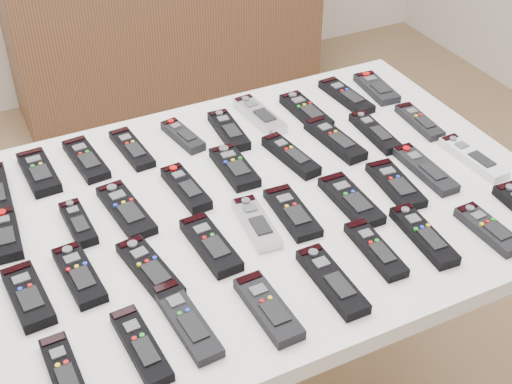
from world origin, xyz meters
name	(u,v)px	position (x,y,z in m)	size (l,w,h in m)	color
table	(256,220)	(0.02, -0.05, 0.72)	(1.25, 0.88, 0.78)	white
sideboard	(169,28)	(0.47, 1.78, 0.35)	(1.41, 0.38, 0.71)	#513020
remote_1	(39,172)	(-0.39, 0.24, 0.79)	(0.06, 0.17, 0.02)	black
remote_2	(86,159)	(-0.28, 0.24, 0.79)	(0.06, 0.18, 0.02)	black
remote_3	(132,149)	(-0.17, 0.24, 0.79)	(0.05, 0.17, 0.02)	black
remote_4	(183,136)	(-0.04, 0.24, 0.79)	(0.04, 0.15, 0.02)	black
remote_5	(229,131)	(0.07, 0.21, 0.79)	(0.05, 0.17, 0.02)	black
remote_6	(259,115)	(0.17, 0.24, 0.79)	(0.05, 0.18, 0.02)	#B7B7BC
remote_7	(306,112)	(0.29, 0.21, 0.79)	(0.06, 0.18, 0.02)	black
remote_8	(346,96)	(0.42, 0.23, 0.79)	(0.05, 0.19, 0.02)	black
remote_9	(376,88)	(0.52, 0.23, 0.79)	(0.06, 0.16, 0.02)	black
remote_10	(6,235)	(-0.49, 0.05, 0.79)	(0.05, 0.15, 0.02)	black
remote_11	(78,223)	(-0.35, 0.02, 0.79)	(0.04, 0.14, 0.02)	black
remote_12	(126,210)	(-0.25, 0.02, 0.79)	(0.06, 0.19, 0.02)	black
remote_13	(186,188)	(-0.11, 0.04, 0.79)	(0.05, 0.17, 0.02)	black
remote_14	(234,167)	(0.02, 0.06, 0.79)	(0.06, 0.16, 0.02)	black
remote_15	(291,156)	(0.16, 0.05, 0.79)	(0.05, 0.18, 0.02)	black
remote_16	(335,140)	(0.28, 0.06, 0.79)	(0.05, 0.19, 0.02)	black
remote_17	(375,132)	(0.39, 0.05, 0.79)	(0.05, 0.18, 0.02)	black
remote_18	(419,121)	(0.52, 0.04, 0.79)	(0.04, 0.16, 0.02)	black
remote_19	(28,296)	(-0.49, -0.14, 0.79)	(0.06, 0.16, 0.02)	black
remote_20	(79,275)	(-0.39, -0.13, 0.79)	(0.05, 0.17, 0.02)	black
remote_21	(150,269)	(-0.27, -0.17, 0.79)	(0.06, 0.18, 0.02)	black
remote_22	(211,245)	(-0.14, -0.16, 0.79)	(0.06, 0.18, 0.02)	black
remote_23	(256,223)	(-0.02, -0.14, 0.79)	(0.05, 0.17, 0.02)	#B7B7BC
remote_24	(292,212)	(0.06, -0.14, 0.79)	(0.06, 0.17, 0.02)	black
remote_25	(351,200)	(0.19, -0.16, 0.79)	(0.06, 0.18, 0.02)	black
remote_26	(396,185)	(0.31, -0.15, 0.79)	(0.06, 0.17, 0.02)	black
remote_27	(425,169)	(0.40, -0.14, 0.79)	(0.05, 0.19, 0.02)	black
remote_28	(473,158)	(0.53, -0.15, 0.79)	(0.05, 0.19, 0.02)	silver
remote_29	(65,373)	(-0.47, -0.34, 0.79)	(0.05, 0.16, 0.02)	black
remote_30	(141,346)	(-0.34, -0.34, 0.79)	(0.05, 0.18, 0.02)	black
remote_31	(186,321)	(-0.25, -0.32, 0.79)	(0.05, 0.20, 0.02)	black
remote_32	(268,308)	(-0.11, -0.36, 0.79)	(0.06, 0.17, 0.02)	black
remote_33	(332,281)	(0.03, -0.35, 0.79)	(0.05, 0.19, 0.02)	black
remote_34	(375,249)	(0.15, -0.31, 0.79)	(0.05, 0.17, 0.02)	black
remote_35	(424,235)	(0.26, -0.32, 0.79)	(0.05, 0.19, 0.02)	black
remote_36	(489,229)	(0.39, -0.37, 0.79)	(0.05, 0.16, 0.02)	black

